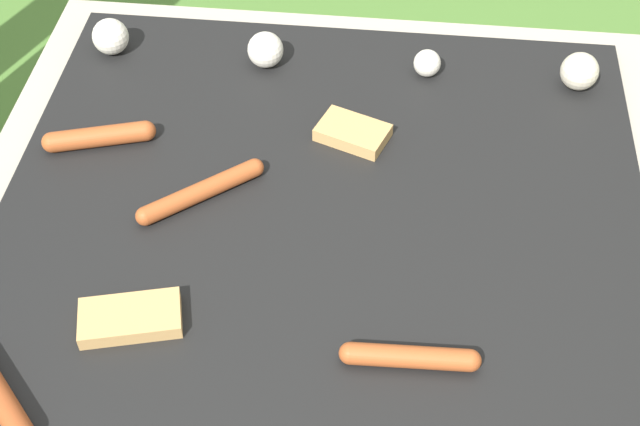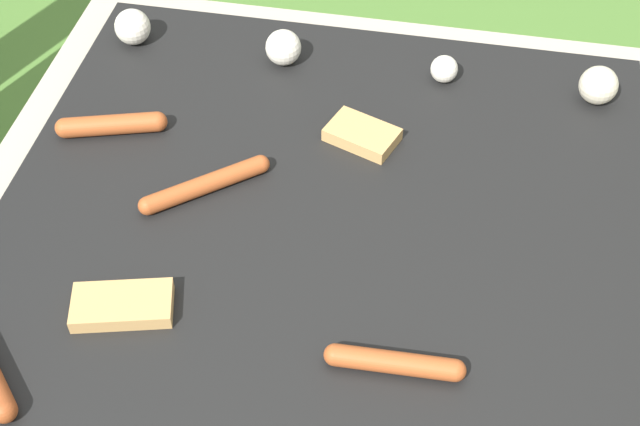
% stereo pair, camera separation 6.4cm
% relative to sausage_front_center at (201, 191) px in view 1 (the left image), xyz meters
% --- Properties ---
extents(ground_plane, '(14.00, 14.00, 0.00)m').
position_rel_sausage_front_center_xyz_m(ground_plane, '(0.16, -0.03, -0.38)').
color(ground_plane, '#47702D').
extents(grill, '(0.99, 0.99, 0.36)m').
position_rel_sausage_front_center_xyz_m(grill, '(0.16, -0.03, -0.20)').
color(grill, '#A89E8C').
rests_on(grill, ground_plane).
extents(sausage_front_center, '(0.16, 0.13, 0.03)m').
position_rel_sausage_front_center_xyz_m(sausage_front_center, '(0.00, 0.00, 0.00)').
color(sausage_front_center, '#A34C23').
rests_on(sausage_front_center, grill).
extents(sausage_mid_left, '(0.16, 0.03, 0.03)m').
position_rel_sausage_front_center_xyz_m(sausage_mid_left, '(0.29, -0.24, 0.00)').
color(sausage_mid_left, '#A34C23').
rests_on(sausage_mid_left, grill).
extents(sausage_mid_right, '(0.16, 0.07, 0.03)m').
position_rel_sausage_front_center_xyz_m(sausage_mid_right, '(-0.17, 0.09, 0.00)').
color(sausage_mid_right, '#A34C23').
rests_on(sausage_mid_right, grill).
extents(bread_slice_center, '(0.12, 0.09, 0.02)m').
position_rel_sausage_front_center_xyz_m(bread_slice_center, '(0.19, 0.14, -0.00)').
color(bread_slice_center, tan).
rests_on(bread_slice_center, grill).
extents(bread_slice_left, '(0.13, 0.09, 0.02)m').
position_rel_sausage_front_center_xyz_m(bread_slice_left, '(-0.04, -0.21, -0.00)').
color(bread_slice_left, tan).
rests_on(bread_slice_left, grill).
extents(mushroom_row, '(0.79, 0.07, 0.06)m').
position_rel_sausage_front_center_xyz_m(mushroom_row, '(0.15, 0.30, 0.01)').
color(mushroom_row, silver).
rests_on(mushroom_row, grill).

